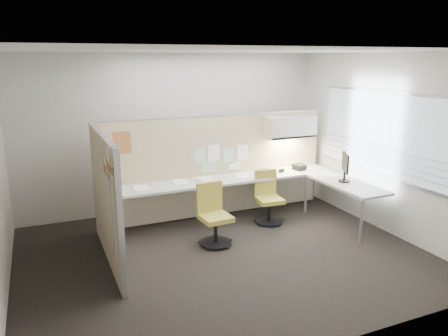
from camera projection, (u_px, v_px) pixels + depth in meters
name	position (u px, v px, depth m)	size (l,w,h in m)	color
floor	(223.00, 255.00, 6.18)	(5.50, 4.50, 0.01)	black
ceiling	(223.00, 50.00, 5.49)	(5.50, 4.50, 0.01)	white
wall_back	(174.00, 133.00, 7.84)	(5.50, 0.02, 2.80)	beige
wall_front	(324.00, 211.00, 3.84)	(5.50, 0.02, 2.80)	beige
wall_right	(383.00, 143.00, 6.90)	(0.02, 4.50, 2.80)	beige
window_pane	(382.00, 134.00, 6.85)	(0.01, 2.80, 1.30)	#AAB5C5
partition_back	(216.00, 166.00, 7.60)	(4.10, 0.06, 1.75)	tan
partition_left	(106.00, 199.00, 5.84)	(0.06, 2.20, 1.75)	tan
desk	(247.00, 186.00, 7.40)	(4.00, 2.07, 0.73)	beige
overhead_bin	(290.00, 127.00, 7.78)	(0.90, 0.36, 0.38)	beige
task_light_strip	(290.00, 139.00, 7.83)	(0.60, 0.06, 0.02)	#FFEABF
pinned_papers	(221.00, 157.00, 7.56)	(1.01, 0.00, 0.47)	#8CBF8C
poster	(122.00, 143.00, 6.82)	(0.28, 0.00, 0.35)	orange
chair_left	(214.00, 216.00, 6.47)	(0.48, 0.48, 0.91)	black
chair_right	(268.00, 199.00, 7.33)	(0.46, 0.47, 0.87)	black
monitor	(345.00, 166.00, 7.10)	(0.24, 0.41, 0.47)	black
phone	(299.00, 167.00, 7.92)	(0.26, 0.24, 0.12)	black
stapler	(265.00, 170.00, 7.82)	(0.14, 0.04, 0.05)	black
tape_dispenser	(281.00, 171.00, 7.76)	(0.10, 0.06, 0.06)	black
coat_hook	(108.00, 178.00, 4.79)	(0.18, 0.42, 1.27)	silver
paper_stack_0	(141.00, 189.00, 6.74)	(0.23, 0.30, 0.03)	white
paper_stack_1	(180.00, 182.00, 7.13)	(0.23, 0.30, 0.02)	white
paper_stack_2	(206.00, 180.00, 7.20)	(0.23, 0.30, 0.04)	white
paper_stack_3	(243.00, 176.00, 7.50)	(0.23, 0.30, 0.01)	white
paper_stack_4	(267.00, 173.00, 7.67)	(0.23, 0.30, 0.03)	white
paper_stack_5	(330.00, 175.00, 7.55)	(0.23, 0.30, 0.02)	white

